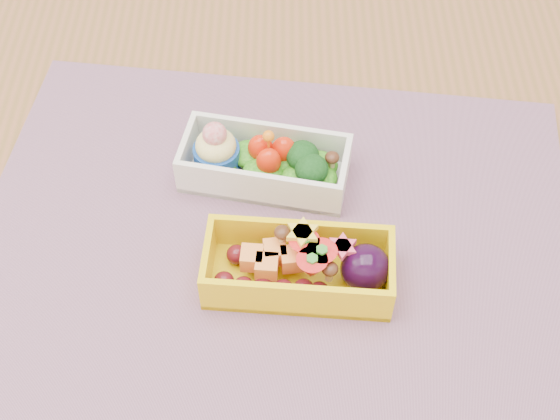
{
  "coord_description": "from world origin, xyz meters",
  "views": [
    {
      "loc": [
        -0.0,
        -0.38,
        1.33
      ],
      "look_at": [
        -0.0,
        0.03,
        0.79
      ],
      "focal_mm": 49.64,
      "sensor_mm": 36.0,
      "label": 1
    }
  ],
  "objects_px": {
    "placemat": "(272,240)",
    "bento_white": "(264,163)",
    "bento_yellow": "(303,267)",
    "table": "(282,321)"
  },
  "relations": [
    {
      "from": "bento_white",
      "to": "placemat",
      "type": "bearing_deg",
      "value": -72.66
    },
    {
      "from": "placemat",
      "to": "bento_white",
      "type": "distance_m",
      "value": 0.08
    },
    {
      "from": "table",
      "to": "bento_yellow",
      "type": "xyz_separation_m",
      "value": [
        0.02,
        -0.02,
        0.13
      ]
    },
    {
      "from": "table",
      "to": "bento_yellow",
      "type": "height_order",
      "value": "bento_yellow"
    },
    {
      "from": "table",
      "to": "bento_yellow",
      "type": "relative_size",
      "value": 7.22
    },
    {
      "from": "placemat",
      "to": "bento_yellow",
      "type": "relative_size",
      "value": 3.27
    },
    {
      "from": "table",
      "to": "bento_yellow",
      "type": "distance_m",
      "value": 0.13
    },
    {
      "from": "placemat",
      "to": "bento_yellow",
      "type": "bearing_deg",
      "value": -59.24
    },
    {
      "from": "bento_white",
      "to": "table",
      "type": "bearing_deg",
      "value": -69.12
    },
    {
      "from": "placemat",
      "to": "bento_white",
      "type": "relative_size",
      "value": 3.24
    }
  ]
}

